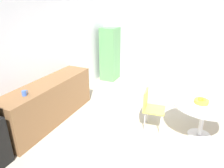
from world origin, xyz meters
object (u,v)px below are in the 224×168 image
locker_cabinet (110,54)px  fruit_bowl (201,101)px  round_table (204,109)px  chair_yellow (150,105)px  mug_white (24,93)px

locker_cabinet → fruit_bowl: size_ratio=6.65×
round_table → chair_yellow: chair_yellow is taller
mug_white → round_table: bearing=-65.2°
round_table → mug_white: 3.30m
chair_yellow → mug_white: size_ratio=6.43×
locker_cabinet → mug_white: 3.63m
locker_cabinet → round_table: (-2.25, -2.96, -0.25)m
locker_cabinet → mug_white: locker_cabinet is taller
fruit_bowl → mug_white: 3.21m
round_table → mug_white: mug_white is taller
locker_cabinet → mug_white: size_ratio=13.31×
round_table → chair_yellow: (-0.10, 1.00, -0.08)m
locker_cabinet → round_table: locker_cabinet is taller
chair_yellow → mug_white: bearing=122.7°
round_table → fruit_bowl: bearing=120.2°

